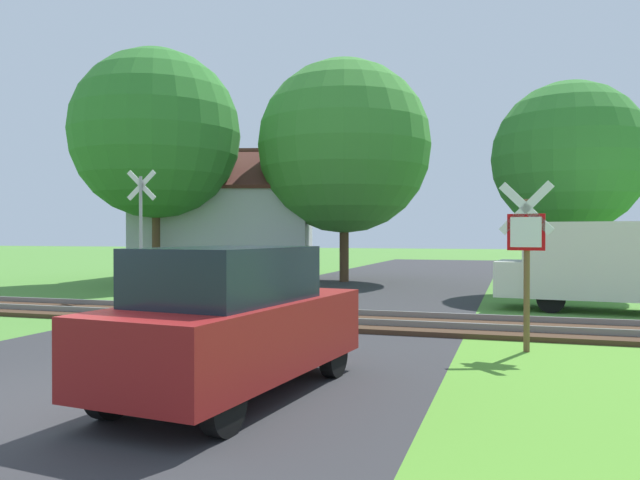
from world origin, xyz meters
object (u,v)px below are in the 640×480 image
(parked_car, at_px, (234,321))
(tree_right, at_px, (569,158))
(crossing_sign_far, at_px, (141,226))
(house, at_px, (228,231))
(mail_truck, at_px, (606,262))
(tree_left, at_px, (156,134))
(stop_sign_near, at_px, (526,250))
(tree_center, at_px, (344,147))

(parked_car, bearing_deg, tree_right, 78.26)
(tree_right, relative_size, parked_car, 1.64)
(parked_car, bearing_deg, crossing_sign_far, 135.45)
(parked_car, bearing_deg, house, 122.54)
(crossing_sign_far, relative_size, mail_truck, 0.75)
(tree_left, xyz_separation_m, tree_right, (15.05, 0.08, -1.47))
(tree_right, height_order, parked_car, tree_right)
(crossing_sign_far, relative_size, parked_car, 0.91)
(stop_sign_near, xyz_separation_m, mail_truck, (2.00, 6.21, -0.43))
(house, bearing_deg, mail_truck, -44.96)
(tree_left, height_order, parked_car, tree_left)
(stop_sign_near, bearing_deg, tree_left, -26.02)
(house, distance_m, mail_truck, 16.55)
(stop_sign_near, distance_m, mail_truck, 6.54)
(stop_sign_near, relative_size, tree_right, 0.41)
(tree_left, relative_size, mail_truck, 1.81)
(tree_right, bearing_deg, parked_car, -108.35)
(tree_center, xyz_separation_m, mail_truck, (8.85, -7.71, -4.29))
(house, relative_size, tree_center, 0.98)
(tree_center, bearing_deg, parked_car, -79.01)
(house, relative_size, parked_car, 2.13)
(tree_center, relative_size, mail_truck, 1.79)
(tree_center, height_order, mail_truck, tree_center)
(tree_center, xyz_separation_m, tree_left, (-6.72, -3.32, 0.33))
(crossing_sign_far, xyz_separation_m, house, (-1.95, 9.72, -0.06))
(crossing_sign_far, relative_size, tree_left, 0.41)
(tree_left, bearing_deg, house, 72.17)
(mail_truck, xyz_separation_m, parked_car, (-5.38, -10.18, -0.34))
(crossing_sign_far, bearing_deg, mail_truck, -1.85)
(house, relative_size, tree_left, 0.97)
(tree_right, bearing_deg, house, 164.73)
(mail_truck, bearing_deg, house, 65.96)
(mail_truck, bearing_deg, stop_sign_near, 167.99)
(crossing_sign_far, bearing_deg, stop_sign_near, -33.17)
(stop_sign_near, relative_size, mail_truck, 0.55)
(tree_center, height_order, tree_right, tree_center)
(crossing_sign_far, xyz_separation_m, tree_center, (3.53, 9.19, 3.36))
(crossing_sign_far, distance_m, mail_truck, 12.50)
(crossing_sign_far, distance_m, tree_left, 7.63)
(tree_left, relative_size, tree_right, 1.34)
(stop_sign_near, bearing_deg, tree_right, -85.92)
(house, height_order, tree_right, tree_right)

